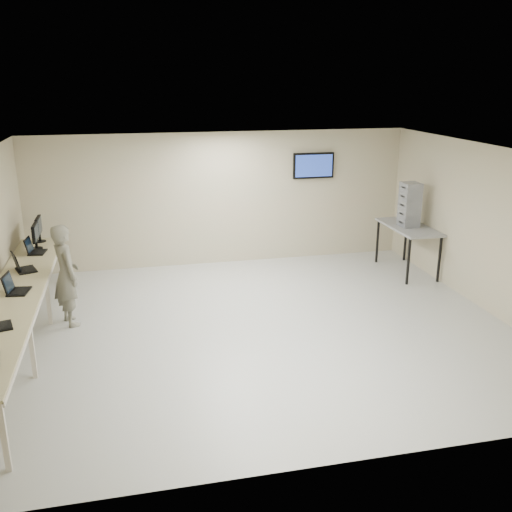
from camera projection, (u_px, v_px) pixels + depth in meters
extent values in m
cube|color=silver|center=(259.00, 327.00, 9.22)|extent=(8.00, 7.00, 0.01)
cube|color=white|center=(259.00, 153.00, 8.38)|extent=(8.00, 7.00, 0.01)
cube|color=#AFAB8C|center=(222.00, 199.00, 12.05)|extent=(8.00, 0.01, 2.80)
cube|color=#AFAB8C|center=(340.00, 343.00, 5.54)|extent=(8.00, 0.01, 2.80)
cube|color=#AFAB8C|center=(489.00, 230.00, 9.64)|extent=(0.01, 7.00, 2.80)
cube|color=black|center=(313.00, 165.00, 12.26)|extent=(0.15, 0.04, 0.15)
cube|color=black|center=(313.00, 166.00, 12.22)|extent=(0.90, 0.06, 0.55)
cube|color=navy|center=(314.00, 166.00, 12.19)|extent=(0.82, 0.01, 0.47)
cube|color=tan|center=(15.00, 295.00, 8.19)|extent=(0.75, 6.00, 0.04)
cube|color=beige|center=(43.00, 294.00, 8.28)|extent=(0.02, 6.00, 0.06)
cube|color=beige|center=(4.00, 434.00, 5.74)|extent=(0.06, 0.06, 0.86)
cube|color=beige|center=(32.00, 349.00, 7.56)|extent=(0.06, 0.06, 0.86)
cube|color=beige|center=(9.00, 302.00, 9.10)|extent=(0.06, 0.06, 0.86)
cube|color=beige|center=(48.00, 299.00, 9.23)|extent=(0.06, 0.06, 0.86)
cube|color=beige|center=(27.00, 265.00, 10.92)|extent=(0.06, 0.06, 0.86)
cube|color=beige|center=(60.00, 263.00, 11.04)|extent=(0.06, 0.06, 0.86)
cube|color=black|center=(2.00, 326.00, 7.09)|extent=(0.31, 0.37, 0.02)
cube|color=black|center=(19.00, 292.00, 8.22)|extent=(0.32, 0.40, 0.02)
cube|color=black|center=(8.00, 283.00, 8.15)|extent=(0.12, 0.36, 0.27)
cube|color=black|center=(9.00, 283.00, 8.15)|extent=(0.09, 0.31, 0.22)
cube|color=black|center=(26.00, 270.00, 9.14)|extent=(0.39, 0.46, 0.02)
cube|color=black|center=(16.00, 262.00, 9.07)|extent=(0.19, 0.37, 0.28)
cube|color=black|center=(17.00, 261.00, 9.07)|extent=(0.16, 0.32, 0.23)
cube|color=black|center=(38.00, 252.00, 10.06)|extent=(0.30, 0.39, 0.02)
cube|color=black|center=(29.00, 245.00, 9.98)|extent=(0.11, 0.35, 0.26)
cube|color=black|center=(30.00, 245.00, 9.99)|extent=(0.09, 0.31, 0.22)
cylinder|color=black|center=(37.00, 248.00, 10.31)|extent=(0.21, 0.21, 0.02)
cube|color=black|center=(36.00, 243.00, 10.28)|extent=(0.04, 0.03, 0.16)
cube|color=black|center=(35.00, 232.00, 10.22)|extent=(0.05, 0.46, 0.31)
cube|color=black|center=(37.00, 232.00, 10.23)|extent=(0.00, 0.42, 0.26)
cylinder|color=black|center=(40.00, 241.00, 10.74)|extent=(0.21, 0.21, 0.02)
cube|color=black|center=(40.00, 237.00, 10.72)|extent=(0.04, 0.03, 0.17)
cube|color=black|center=(38.00, 226.00, 10.65)|extent=(0.05, 0.48, 0.32)
cube|color=black|center=(40.00, 226.00, 10.66)|extent=(0.00, 0.43, 0.27)
imported|color=#656759|center=(66.00, 275.00, 9.12)|extent=(0.60, 0.72, 1.67)
cube|color=gray|center=(409.00, 227.00, 11.57)|extent=(0.76, 1.63, 0.04)
cube|color=black|center=(408.00, 262.00, 10.99)|extent=(0.04, 0.04, 0.93)
cube|color=black|center=(377.00, 242.00, 12.31)|extent=(0.04, 0.04, 0.93)
cube|color=black|center=(439.00, 259.00, 11.13)|extent=(0.04, 0.04, 0.93)
cube|color=black|center=(405.00, 240.00, 12.45)|extent=(0.04, 0.04, 0.93)
cube|color=gray|center=(408.00, 222.00, 11.54)|extent=(0.34, 0.37, 0.18)
cube|color=gray|center=(409.00, 213.00, 11.48)|extent=(0.34, 0.37, 0.18)
cube|color=gray|center=(410.00, 205.00, 11.43)|extent=(0.34, 0.37, 0.18)
cube|color=gray|center=(410.00, 196.00, 11.38)|extent=(0.34, 0.37, 0.18)
cube|color=gray|center=(411.00, 187.00, 11.32)|extent=(0.34, 0.37, 0.18)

